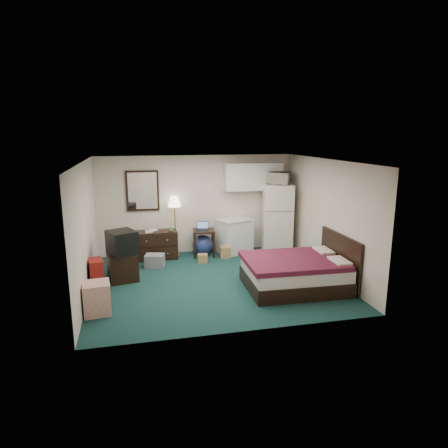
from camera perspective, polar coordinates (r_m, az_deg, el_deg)
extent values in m
cube|color=#0F3334|center=(8.47, -1.36, -8.13)|extent=(5.00, 4.50, 0.01)
cube|color=beige|center=(7.93, -1.45, 8.99)|extent=(5.00, 4.50, 0.01)
cube|color=beige|center=(10.28, -3.92, 2.81)|extent=(5.00, 0.01, 2.50)
cube|color=beige|center=(5.99, 2.92, -4.44)|extent=(5.00, 0.01, 2.50)
cube|color=beige|center=(8.01, -19.21, -0.74)|extent=(0.01, 4.50, 2.50)
cube|color=beige|center=(8.94, 14.50, 0.92)|extent=(0.01, 4.50, 2.50)
sphere|color=navy|center=(10.16, -3.08, -3.01)|extent=(0.60, 0.60, 0.52)
imported|color=silver|center=(10.17, 7.78, 6.70)|extent=(0.63, 0.54, 0.37)
imported|color=olive|center=(9.82, -11.23, -0.46)|extent=(0.18, 0.03, 0.25)
imported|color=olive|center=(9.93, -10.60, -0.33)|extent=(0.17, 0.08, 0.24)
imported|color=#4A863D|center=(9.80, -7.63, -0.75)|extent=(0.14, 0.12, 0.12)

